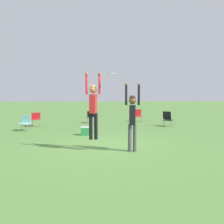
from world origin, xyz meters
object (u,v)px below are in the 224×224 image
camping_chair_2 (35,118)px  camping_chair_0 (90,116)px  person_defending (132,115)px  camping_chair_3 (168,118)px  person_jumping (93,104)px  cooler_box (85,131)px  frisbee (111,74)px  camping_chair_4 (25,122)px  camping_chair_1 (138,115)px

camping_chair_2 → camping_chair_0: bearing=179.4°
person_defending → camping_chair_3: bearing=161.5°
person_jumping → person_defending: 1.37m
person_defending → cooler_box: size_ratio=5.74×
person_jumping → frisbee: bearing=-99.0°
frisbee → cooler_box: bearing=108.2°
person_defending → camping_chair_4: 6.91m
cooler_box → person_defending: bearing=-61.2°
camping_chair_4 → cooler_box: camping_chair_4 is taller
person_jumping → camping_chair_2: person_jumping is taller
person_defending → cooler_box: (-1.72, 3.13, -1.04)m
frisbee → camping_chair_0: bearing=96.6°
camping_chair_0 → camping_chair_4: 4.53m
person_defending → camping_chair_3: (3.13, 5.79, -0.73)m
camping_chair_3 → camping_chair_1: bearing=-24.3°
camping_chair_1 → camping_chair_3: bearing=98.6°
camping_chair_1 → cooler_box: (-3.54, -5.20, -0.30)m
camping_chair_4 → camping_chair_0: bearing=-132.9°
camping_chair_2 → person_jumping: bearing=96.3°
frisbee → camping_chair_1: 8.93m
person_jumping → camping_chair_3: (4.43, 5.57, -1.09)m
camping_chair_2 → camping_chair_4: camping_chair_4 is taller
camping_chair_0 → camping_chair_2: camping_chair_2 is taller
camping_chair_4 → person_defending: bearing=142.4°
camping_chair_1 → camping_chair_3: size_ratio=0.97×
person_defending → camping_chair_2: size_ratio=2.76×
person_defending → camping_chair_4: bearing=-123.5°
person_defending → camping_chair_0: person_defending is taller
person_jumping → camping_chair_4: bearing=49.3°
camping_chair_2 → camping_chair_3: 8.02m
person_jumping → cooler_box: 3.25m
camping_chair_0 → cooler_box: size_ratio=1.98×
person_jumping → camping_chair_4: size_ratio=2.70×
camping_chair_2 → camping_chair_4: (-0.12, -1.56, -0.03)m
frisbee → camping_chair_4: bearing=132.4°
camping_chair_1 → camping_chair_2: (-6.69, -2.06, 0.02)m
person_jumping → camping_chair_0: (-0.29, 7.49, -1.11)m
camping_chair_0 → cooler_box: 4.60m
person_defending → camping_chair_0: bearing=-158.5°
camping_chair_4 → camping_chair_3: bearing=-166.7°
person_defending → camping_chair_0: (-1.59, 7.72, -0.75)m
person_defending → frisbee: frisbee is taller
frisbee → camping_chair_0: size_ratio=0.34×
frisbee → cooler_box: frisbee is taller
camping_chair_0 → person_jumping: bearing=104.8°
camping_chair_3 → camping_chair_2: bearing=34.9°
camping_chair_2 → cooler_box: (3.15, -3.15, -0.31)m
frisbee → camping_chair_1: size_ratio=0.31×
camping_chair_3 → cooler_box: camping_chair_3 is taller
person_defending → camping_chair_3: 6.62m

